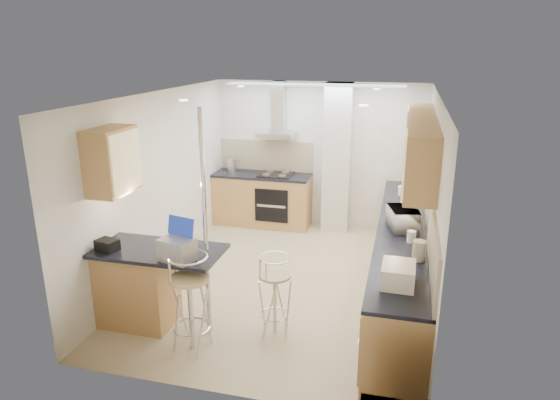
% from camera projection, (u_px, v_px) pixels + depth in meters
% --- Properties ---
extents(ground, '(4.80, 4.80, 0.00)m').
position_uv_depth(ground, '(286.00, 280.00, 6.83)').
color(ground, tan).
rests_on(ground, ground).
extents(room_shell, '(3.64, 4.84, 2.51)m').
position_uv_depth(room_shell, '(317.00, 166.00, 6.64)').
color(room_shell, silver).
rests_on(room_shell, ground).
extents(right_counter, '(0.63, 4.40, 0.92)m').
position_uv_depth(right_counter, '(401.00, 261.00, 6.34)').
color(right_counter, '#B87E49').
rests_on(right_counter, ground).
extents(back_counter, '(1.70, 0.63, 0.92)m').
position_uv_depth(back_counter, '(262.00, 199.00, 8.86)').
color(back_counter, '#B87E49').
rests_on(back_counter, ground).
extents(peninsula, '(1.47, 0.72, 0.94)m').
position_uv_depth(peninsula, '(159.00, 287.00, 5.61)').
color(peninsula, '#B87E49').
rests_on(peninsula, ground).
extents(microwave, '(0.44, 0.55, 0.26)m').
position_uv_depth(microwave, '(403.00, 219.00, 6.08)').
color(microwave, silver).
rests_on(microwave, right_counter).
extents(laptop, '(0.40, 0.33, 0.24)m').
position_uv_depth(laptop, '(177.00, 250.00, 5.15)').
color(laptop, '#A3A6AB').
rests_on(laptop, peninsula).
extents(bag, '(0.26, 0.22, 0.13)m').
position_uv_depth(bag, '(107.00, 245.00, 5.41)').
color(bag, black).
rests_on(bag, peninsula).
extents(bar_stool_near, '(0.53, 0.53, 1.07)m').
position_uv_depth(bar_stool_near, '(190.00, 302.00, 5.16)').
color(bar_stool_near, tan).
rests_on(bar_stool_near, ground).
extents(bar_stool_end, '(0.52, 0.52, 0.91)m').
position_uv_depth(bar_stool_end, '(275.00, 294.00, 5.49)').
color(bar_stool_end, tan).
rests_on(bar_stool_end, ground).
extents(jar_a, '(0.14, 0.14, 0.18)m').
position_uv_depth(jar_a, '(411.00, 212.00, 6.47)').
color(jar_a, white).
rests_on(jar_a, right_counter).
extents(jar_b, '(0.14, 0.14, 0.14)m').
position_uv_depth(jar_b, '(402.00, 191.00, 7.47)').
color(jar_b, white).
rests_on(jar_b, right_counter).
extents(jar_c, '(0.18, 0.18, 0.21)m').
position_uv_depth(jar_c, '(419.00, 251.00, 5.21)').
color(jar_c, '#C2B49B').
rests_on(jar_c, right_counter).
extents(jar_d, '(0.11, 0.11, 0.14)m').
position_uv_depth(jar_d, '(411.00, 237.00, 5.69)').
color(jar_d, silver).
rests_on(jar_d, right_counter).
extents(bread_bin, '(0.31, 0.39, 0.20)m').
position_uv_depth(bread_bin, '(398.00, 275.00, 4.68)').
color(bread_bin, white).
rests_on(bread_bin, right_counter).
extents(kettle, '(0.16, 0.16, 0.23)m').
position_uv_depth(kettle, '(232.00, 165.00, 8.86)').
color(kettle, silver).
rests_on(kettle, back_counter).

